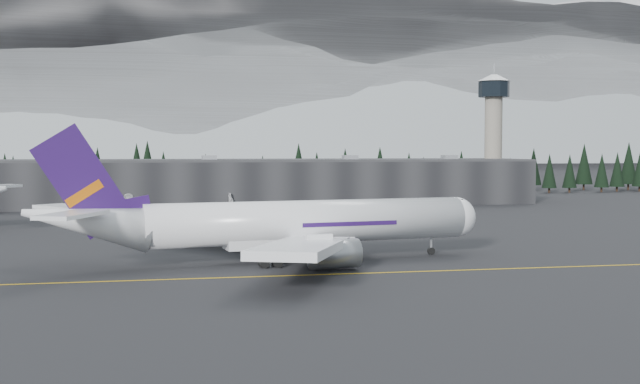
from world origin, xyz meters
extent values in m
plane|color=black|center=(0.00, 0.00, 0.00)|extent=(1400.00, 1400.00, 0.00)
cube|color=gold|center=(0.00, -2.00, 0.01)|extent=(400.00, 0.40, 0.02)
cube|color=black|center=(0.00, 125.00, 6.00)|extent=(160.00, 30.00, 12.00)
cube|color=#333335|center=(0.00, 125.00, 12.30)|extent=(160.00, 30.00, 0.60)
cylinder|color=gray|center=(75.00, 128.00, 16.00)|extent=(5.20, 5.20, 32.00)
cylinder|color=black|center=(75.00, 128.00, 33.25)|extent=(9.20, 9.20, 4.50)
cone|color=silver|center=(75.00, 128.00, 36.70)|extent=(10.00, 10.00, 2.00)
cube|color=black|center=(0.00, 162.00, 7.50)|extent=(360.00, 20.00, 15.00)
cylinder|color=white|center=(-3.37, 10.60, 5.43)|extent=(45.79, 11.92, 5.92)
sphere|color=white|center=(19.13, 13.62, 5.43)|extent=(5.92, 5.92, 5.92)
cone|color=white|center=(-32.72, 6.65, 6.32)|extent=(17.22, 8.08, 8.58)
cube|color=white|center=(-11.28, 24.97, 3.85)|extent=(22.54, 27.08, 2.53)
cylinder|color=#999CA2|center=(-4.69, 20.38, 2.17)|extent=(6.86, 4.57, 3.75)
cube|color=white|center=(-7.21, -5.36, 3.85)|extent=(17.02, 28.68, 2.53)
cylinder|color=#999CA2|center=(-2.06, 0.81, 2.17)|extent=(6.86, 4.57, 3.75)
cube|color=#28104E|center=(-33.21, 6.59, 11.35)|extent=(12.46, 2.15, 14.70)
cube|color=#C15B0B|center=(-33.02, 6.61, 9.87)|extent=(4.84, 1.19, 3.62)
cube|color=white|center=(-35.47, 12.26, 7.70)|extent=(10.15, 11.31, 0.49)
cube|color=white|center=(-33.89, 0.52, 7.70)|extent=(8.24, 11.73, 0.49)
cylinder|color=black|center=(15.22, 13.09, 1.48)|extent=(0.49, 0.49, 2.96)
cylinder|color=black|center=(-10.81, 14.08, 1.48)|extent=(0.49, 0.49, 2.96)
cylinder|color=black|center=(-9.63, 5.27, 1.48)|extent=(0.49, 0.49, 2.96)
imported|color=silver|center=(-30.96, 101.43, 0.65)|extent=(2.89, 4.95, 1.30)
imported|color=white|center=(-5.44, 109.54, 0.70)|extent=(4.23, 1.96, 1.40)
camera|label=1|loc=(-23.85, -97.91, 15.47)|focal=45.00mm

